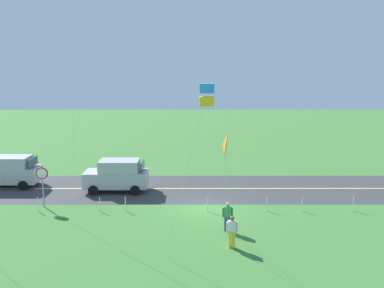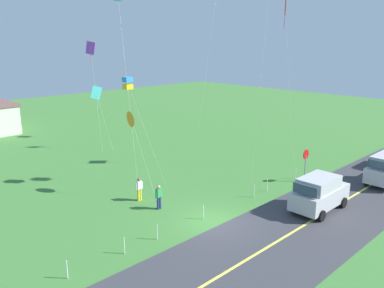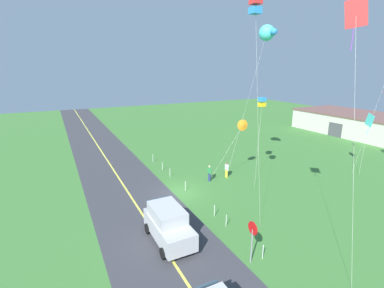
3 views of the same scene
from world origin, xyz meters
name	(u,v)px [view 3 (image 3 of 3)]	position (x,y,z in m)	size (l,w,h in m)	color
ground_plane	(179,193)	(0.00, 0.00, -0.05)	(120.00, 120.00, 0.10)	#3D7533
asphalt_road	(135,202)	(0.00, -4.00, 0.00)	(120.00, 7.00, 0.00)	#38383D
road_centre_stripe	(135,202)	(0.00, -4.00, 0.01)	(120.00, 0.16, 0.00)	#E5E04C
car_suv_foreground	(168,224)	(6.05, -3.45, 1.15)	(4.40, 2.12, 2.24)	#B7B7BC
stop_sign	(252,234)	(10.08, -0.10, 1.80)	(0.76, 0.08, 2.56)	gray
person_adult_near	(227,169)	(-1.12, 5.75, 0.86)	(0.58, 0.22, 1.60)	yellow
person_adult_companion	(209,173)	(-1.09, 3.74, 0.86)	(0.58, 0.22, 1.60)	navy
kite_red_low	(267,33)	(0.00, 8.82, 13.67)	(2.26, 3.77, 14.38)	silver
kite_blue_mid	(243,125)	(-0.59, 7.08, 5.31)	(0.73, 3.92, 5.88)	silver
kite_yellow_high	(370,121)	(4.14, 19.24, 5.49)	(1.23, 1.61, 6.28)	silver
kite_pink_drift	(256,7)	(6.99, 1.73, 13.90)	(0.71, 1.42, 14.39)	silver
kite_cyan_top	(262,102)	(0.25, 8.53, 7.55)	(2.09, 2.10, 8.00)	silver
kite_purple_back	(356,20)	(11.82, 3.52, 12.65)	(2.55, 0.67, 13.61)	silver
warehouse_distant	(355,123)	(-7.79, 36.07, 1.75)	(18.36, 10.20, 3.50)	beige
fence_post_0	(153,158)	(-9.01, 0.70, 0.45)	(0.05, 0.05, 0.90)	silver
fence_post_1	(162,166)	(-5.90, 0.70, 0.45)	(0.05, 0.05, 0.90)	silver
fence_post_2	(170,173)	(-3.77, 0.70, 0.45)	(0.05, 0.05, 0.90)	silver
fence_post_3	(185,186)	(-0.16, 0.70, 0.45)	(0.05, 0.05, 0.90)	silver
fence_post_4	(214,211)	(4.84, 0.70, 0.45)	(0.05, 0.05, 0.90)	silver
fence_post_5	(226,221)	(6.39, 0.70, 0.45)	(0.05, 0.05, 0.90)	silver
fence_post_6	(263,252)	(10.15, 0.70, 0.45)	(0.05, 0.05, 0.90)	silver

